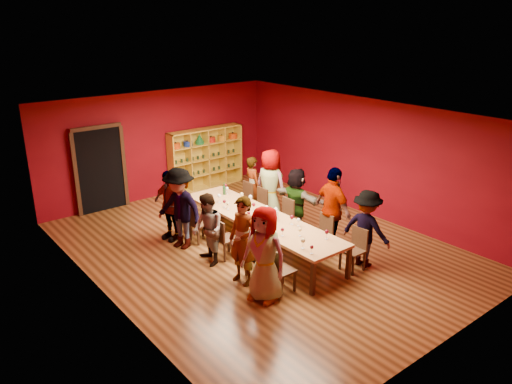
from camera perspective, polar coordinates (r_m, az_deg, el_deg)
room_shell at (r=10.70m, az=0.43°, el=0.87°), size 7.10×9.10×3.04m
tasting_table at (r=10.98m, az=0.42°, el=-3.10°), size 1.10×4.50×0.75m
doorway at (r=13.67m, az=-17.43°, el=2.48°), size 1.40×0.17×2.30m
shelving_unit at (r=14.99m, az=-5.84°, el=4.20°), size 2.40×0.40×1.80m
chair_person_left_0 at (r=9.37m, az=2.64°, el=-8.71°), size 0.42×0.42×0.89m
person_left_0 at (r=8.97m, az=0.96°, el=-7.10°), size 0.73×0.99×1.81m
chair_person_left_1 at (r=9.85m, az=-0.12°, el=-7.18°), size 0.42×0.42×0.89m
person_left_1 at (r=9.52m, az=-1.54°, el=-5.61°), size 0.56×0.71×1.76m
chair_person_left_2 at (r=10.63m, az=-3.75°, el=-5.12°), size 0.42×0.42×0.89m
person_left_2 at (r=10.33m, az=-5.55°, el=-4.31°), size 0.55×0.81×1.53m
chair_person_left_3 at (r=11.43m, az=-6.73°, el=-3.40°), size 0.42×0.42×0.89m
person_left_3 at (r=11.07m, az=-8.71°, el=-1.88°), size 0.84×1.29×1.85m
chair_person_left_4 at (r=11.86m, az=-8.13°, el=-2.59°), size 0.42×0.42×0.89m
person_left_4 at (r=11.57m, az=-9.84°, el=-1.49°), size 0.64×1.05×1.66m
chair_person_right_0 at (r=10.37m, az=11.32°, el=-6.16°), size 0.42×0.42×0.89m
person_right_0 at (r=10.45m, az=12.49°, el=-4.10°), size 0.62×1.12×1.64m
chair_person_right_1 at (r=10.92m, az=7.63°, el=-4.56°), size 0.42×0.42×0.89m
person_right_1 at (r=10.94m, az=8.78°, el=-2.00°), size 0.67×1.18×1.90m
chair_person_right_2 at (r=11.74m, az=3.30°, el=-2.66°), size 0.42×0.42×0.89m
person_right_2 at (r=11.86m, az=4.62°, el=-0.94°), size 0.61×1.50×1.57m
chair_person_right_3 at (r=12.41m, az=0.35°, el=-1.35°), size 0.42×0.42×0.89m
person_right_3 at (r=12.49m, az=1.66°, el=0.80°), size 0.68×0.98×1.82m
chair_person_right_4 at (r=12.85m, az=-1.31°, el=-0.61°), size 0.42×0.42×0.89m
person_right_4 at (r=12.92m, az=-0.38°, el=0.77°), size 0.49×0.61×1.54m
wine_glass_0 at (r=12.46m, az=-3.51°, el=0.68°), size 0.08×0.08×0.21m
wine_glass_1 at (r=11.12m, az=1.24°, el=-1.78°), size 0.07×0.07×0.18m
wine_glass_2 at (r=11.21m, az=-0.26°, el=-1.49°), size 0.08×0.08×0.21m
wine_glass_3 at (r=10.53m, az=4.12°, el=-2.93°), size 0.09×0.09×0.22m
wine_glass_4 at (r=11.34m, az=-3.23°, el=-1.40°), size 0.07×0.07×0.18m
wine_glass_5 at (r=10.00m, az=3.04°, el=-4.37°), size 0.07×0.07×0.18m
wine_glass_6 at (r=11.66m, az=-0.65°, el=-0.61°), size 0.09×0.09×0.22m
wine_glass_7 at (r=9.49m, az=5.40°, el=-5.60°), size 0.09×0.09×0.22m
wine_glass_8 at (r=11.46m, az=-3.64°, el=-1.13°), size 0.08×0.08×0.19m
wine_glass_9 at (r=9.93m, az=8.08°, el=-4.59°), size 0.08×0.08×0.20m
wine_glass_10 at (r=11.75m, az=-4.24°, el=-0.49°), size 0.09×0.09×0.22m
wine_glass_11 at (r=10.62m, az=1.82°, el=-2.72°), size 0.09×0.09×0.21m
wine_glass_12 at (r=11.88m, az=-1.64°, el=-0.30°), size 0.08×0.08×0.20m
wine_glass_13 at (r=9.32m, az=6.39°, el=-6.33°), size 0.07×0.07×0.18m
wine_glass_14 at (r=10.64m, az=-0.76°, el=-2.79°), size 0.07×0.07×0.18m
wine_glass_15 at (r=10.76m, az=-0.85°, el=-2.50°), size 0.08×0.08×0.19m
wine_glass_16 at (r=10.47m, az=4.87°, el=-3.25°), size 0.07×0.07×0.18m
wine_glass_17 at (r=10.15m, az=1.94°, el=-3.94°), size 0.07×0.07×0.19m
wine_glass_18 at (r=10.02m, az=5.05°, el=-4.36°), size 0.07×0.07×0.18m
wine_glass_19 at (r=10.97m, az=2.28°, el=-2.02°), size 0.08×0.08×0.20m
wine_glass_20 at (r=12.31m, az=-3.33°, el=0.35°), size 0.07×0.07×0.18m
spittoon_bowl at (r=10.90m, az=0.43°, el=-2.55°), size 0.33×0.33×0.18m
carafe_a at (r=11.07m, az=-1.61°, el=-1.94°), size 0.12×0.12×0.27m
carafe_b at (r=10.76m, az=2.33°, el=-2.66°), size 0.10×0.10×0.25m
wine_bottle at (r=12.29m, az=-3.65°, el=0.23°), size 0.09×0.09×0.30m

